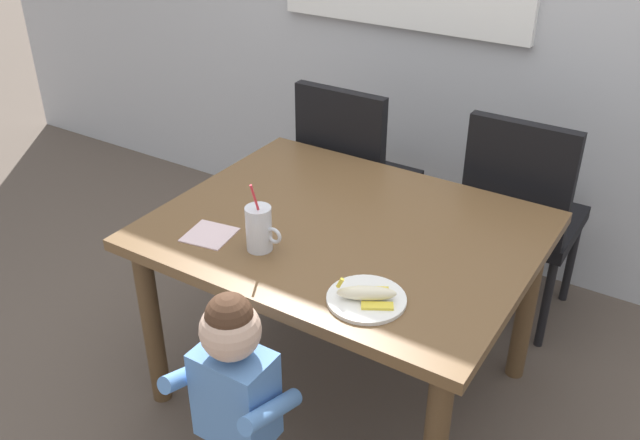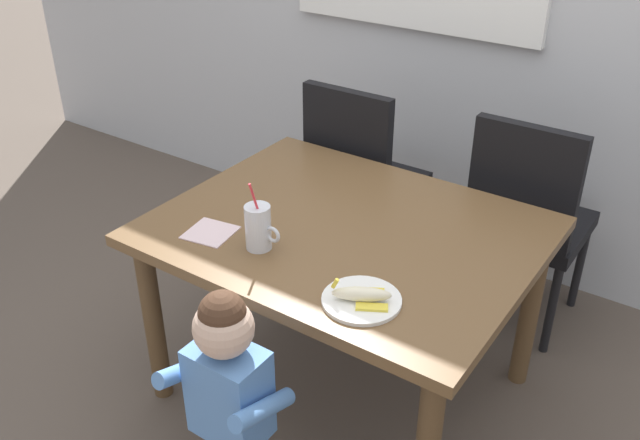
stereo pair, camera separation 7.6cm
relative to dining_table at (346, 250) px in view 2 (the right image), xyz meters
name	(u,v)px [view 2 (the right image)]	position (x,y,z in m)	size (l,w,h in m)	color
ground_plane	(343,385)	(0.00, 0.00, -0.62)	(24.00, 24.00, 0.00)	brown
dining_table	(346,250)	(0.00, 0.00, 0.00)	(1.26, 1.01, 0.72)	brown
dining_chair_left	(360,172)	(-0.37, 0.69, -0.08)	(0.44, 0.45, 0.96)	black
dining_chair_right	(527,214)	(0.39, 0.75, -0.08)	(0.44, 0.45, 0.96)	black
toddler_standing	(228,383)	(0.02, -0.65, -0.10)	(0.33, 0.24, 0.84)	#3F4760
milk_cup	(259,230)	(-0.16, -0.27, 0.16)	(0.13, 0.08, 0.25)	silver
snack_plate	(362,300)	(0.26, -0.33, 0.10)	(0.23, 0.23, 0.01)	white
peeled_banana	(362,295)	(0.27, -0.34, 0.13)	(0.18, 0.14, 0.07)	#F4EAC6
paper_napkin	(210,232)	(-0.35, -0.29, 0.10)	(0.15, 0.15, 0.00)	silver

